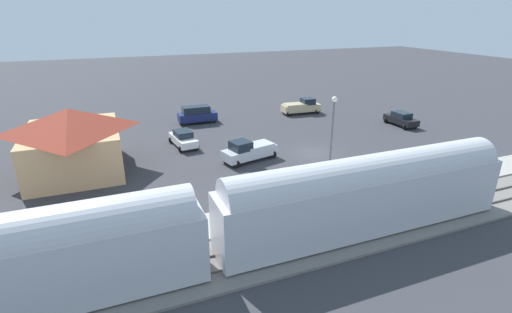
# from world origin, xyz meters

# --- Properties ---
(ground_plane) EXTENTS (200.00, 200.00, 0.00)m
(ground_plane) POSITION_xyz_m (0.00, 0.00, 0.00)
(ground_plane) COLOR #38383D
(railway_track) EXTENTS (4.80, 70.00, 0.30)m
(railway_track) POSITION_xyz_m (-14.00, 0.00, 0.09)
(railway_track) COLOR slate
(railway_track) RESTS_ON ground
(platform) EXTENTS (3.20, 46.00, 0.30)m
(platform) POSITION_xyz_m (-10.00, 0.00, 0.15)
(platform) COLOR #A8A399
(platform) RESTS_ON ground
(station_building) EXTENTS (10.27, 8.41, 5.77)m
(station_building) POSITION_xyz_m (4.00, 22.00, 3.00)
(station_building) COLOR tan
(station_building) RESTS_ON ground
(pedestrian_on_platform) EXTENTS (0.36, 0.36, 1.71)m
(pedestrian_on_platform) POSITION_xyz_m (-9.76, 7.62, 1.28)
(pedestrian_on_platform) COLOR #333338
(pedestrian_on_platform) RESTS_ON platform
(pedestrian_waiting_far) EXTENTS (0.36, 0.36, 1.71)m
(pedestrian_waiting_far) POSITION_xyz_m (-10.26, -7.40, 1.28)
(pedestrian_waiting_far) COLOR #333338
(pedestrian_waiting_far) RESTS_ON platform
(pickup_tan) EXTENTS (2.30, 5.51, 2.14)m
(pickup_tan) POSITION_xyz_m (14.78, -6.69, 1.03)
(pickup_tan) COLOR #C6B284
(pickup_tan) RESTS_ON ground
(sedan_white) EXTENTS (4.69, 2.67, 1.74)m
(sedan_white) POSITION_xyz_m (7.07, 11.73, 0.88)
(sedan_white) COLOR white
(sedan_white) RESTS_ON ground
(pickup_silver) EXTENTS (3.21, 5.71, 2.14)m
(pickup_silver) POSITION_xyz_m (0.56, 6.74, 1.03)
(pickup_silver) COLOR silver
(pickup_silver) RESTS_ON ground
(sedan_black) EXTENTS (4.52, 2.32, 1.74)m
(sedan_black) POSITION_xyz_m (4.72, -15.45, 0.88)
(sedan_black) COLOR black
(sedan_black) RESTS_ON ground
(suv_navy) EXTENTS (2.03, 4.93, 2.22)m
(suv_navy) POSITION_xyz_m (15.50, 8.20, 1.15)
(suv_navy) COLOR navy
(suv_navy) RESTS_ON ground
(light_pole_near_platform) EXTENTS (0.44, 0.44, 7.49)m
(light_pole_near_platform) POSITION_xyz_m (-7.20, 2.66, 4.73)
(light_pole_near_platform) COLOR #515156
(light_pole_near_platform) RESTS_ON ground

